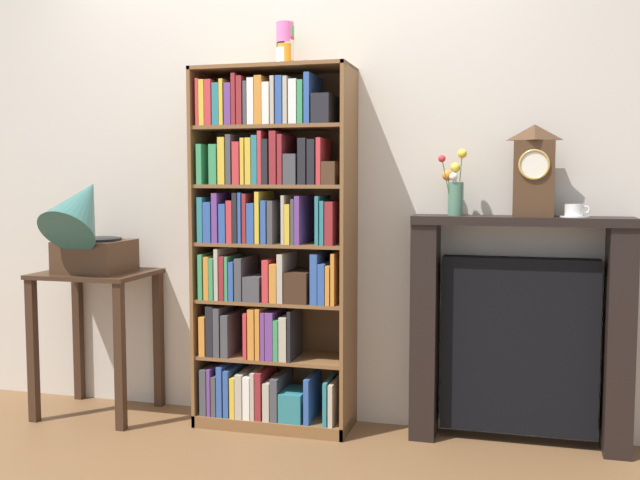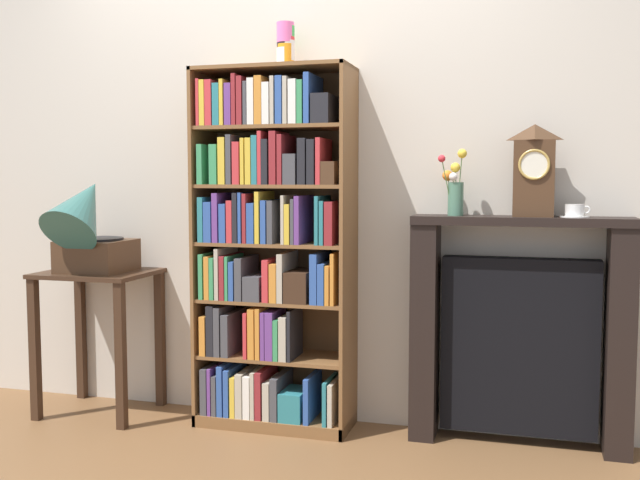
{
  "view_description": "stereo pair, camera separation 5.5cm",
  "coord_description": "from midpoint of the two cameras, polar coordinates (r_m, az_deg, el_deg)",
  "views": [
    {
      "loc": [
        1.16,
        -3.32,
        1.25
      ],
      "look_at": [
        0.24,
        0.1,
        0.95
      ],
      "focal_mm": 40.9,
      "sensor_mm": 36.0,
      "label": 1
    },
    {
      "loc": [
        1.22,
        -3.31,
        1.25
      ],
      "look_at": [
        0.24,
        0.1,
        0.95
      ],
      "focal_mm": 40.9,
      "sensor_mm": 36.0,
      "label": 2
    }
  ],
  "objects": [
    {
      "name": "ground_plane",
      "position": [
        3.74,
        -4.48,
        -14.83
      ],
      "size": [
        7.56,
        6.4,
        0.02
      ],
      "primitive_type": "cube",
      "color": "brown"
    },
    {
      "name": "side_table_left",
      "position": [
        4.04,
        -17.44,
        -5.2
      ],
      "size": [
        0.56,
        0.47,
        0.76
      ],
      "color": "#382316",
      "rests_on": "ground"
    },
    {
      "name": "bookshelf",
      "position": [
        3.64,
        -4.44,
        -0.95
      ],
      "size": [
        0.78,
        0.32,
        1.79
      ],
      "color": "brown",
      "rests_on": "ground"
    },
    {
      "name": "fireplace_mantel",
      "position": [
        3.56,
        14.86,
        -7.01
      ],
      "size": [
        0.99,
        0.23,
        1.07
      ],
      "color": "black",
      "rests_on": "ground"
    },
    {
      "name": "mantel_clock",
      "position": [
        3.46,
        15.95,
        5.25
      ],
      "size": [
        0.18,
        0.13,
        0.42
      ],
      "color": "#472D1C",
      "rests_on": "fireplace_mantel"
    },
    {
      "name": "cup_stack",
      "position": [
        3.71,
        -3.16,
        14.97
      ],
      "size": [
        0.09,
        0.09,
        0.22
      ],
      "color": "white",
      "rests_on": "bookshelf"
    },
    {
      "name": "gramophone",
      "position": [
        3.92,
        -18.2,
        1.04
      ],
      "size": [
        0.33,
        0.51,
        0.57
      ],
      "color": "#472D1C",
      "rests_on": "side_table_left"
    },
    {
      "name": "teacup_with_saucer",
      "position": [
        3.48,
        18.83,
        2.14
      ],
      "size": [
        0.13,
        0.13,
        0.06
      ],
      "color": "white",
      "rests_on": "fireplace_mantel"
    },
    {
      "name": "flower_vase",
      "position": [
        3.48,
        10.05,
        3.97
      ],
      "size": [
        0.13,
        0.14,
        0.31
      ],
      "color": "#4C7A60",
      "rests_on": "fireplace_mantel"
    },
    {
      "name": "wall_back",
      "position": [
        3.78,
        -1.47,
        5.62
      ],
      "size": [
        4.56,
        0.08,
        2.6
      ],
      "primitive_type": "cube",
      "color": "beige",
      "rests_on": "ground"
    }
  ]
}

